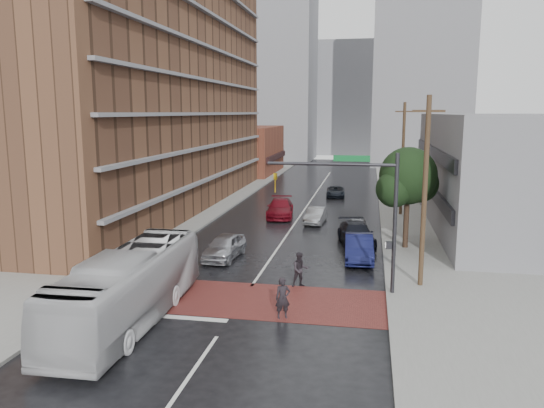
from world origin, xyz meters
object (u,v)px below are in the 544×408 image
at_px(transit_bus, 130,287).
at_px(suv_travel, 336,192).
at_px(car_parked_near, 359,248).
at_px(pedestrian_a, 283,298).
at_px(car_travel_a, 224,247).
at_px(car_parked_far, 357,226).
at_px(pedestrian_b, 300,270).
at_px(car_parked_mid, 356,234).
at_px(car_travel_b, 316,215).
at_px(car_travel_c, 280,208).

bearing_deg(transit_bus, suv_travel, 78.71).
bearing_deg(car_parked_near, pedestrian_a, -109.99).
bearing_deg(car_parked_near, transit_bus, -132.12).
height_order(car_travel_a, car_parked_far, car_travel_a).
xyz_separation_m(pedestrian_b, car_parked_near, (2.94, 5.66, -0.12)).
bearing_deg(suv_travel, car_parked_mid, -85.74).
relative_size(car_travel_b, car_parked_mid, 0.76).
xyz_separation_m(pedestrian_a, car_parked_far, (2.85, 17.52, -0.30)).
relative_size(pedestrian_b, car_parked_far, 0.50).
bearing_deg(pedestrian_b, car_travel_a, 118.45).
height_order(car_travel_c, suv_travel, car_travel_c).
distance_m(pedestrian_a, car_travel_b, 20.90).
height_order(pedestrian_b, car_travel_c, pedestrian_b).
bearing_deg(car_parked_far, pedestrian_b, -102.99).
relative_size(pedestrian_b, car_travel_b, 0.46).
distance_m(car_travel_a, car_parked_near, 8.44).
distance_m(transit_bus, car_parked_mid, 18.33).
bearing_deg(car_parked_far, suv_travel, 97.63).
relative_size(pedestrian_a, suv_travel, 0.45).
distance_m(car_travel_b, car_travel_c, 3.98).
relative_size(pedestrian_b, car_travel_c, 0.34).
distance_m(car_travel_a, car_travel_b, 12.71).
height_order(pedestrian_a, suv_travel, pedestrian_a).
bearing_deg(car_parked_far, car_parked_near, -89.27).
relative_size(pedestrian_b, car_travel_a, 0.41).
bearing_deg(car_travel_c, car_travel_a, -101.26).
xyz_separation_m(car_travel_b, car_travel_c, (-3.37, 2.11, 0.13)).
height_order(car_travel_c, car_parked_mid, car_travel_c).
bearing_deg(car_parked_mid, car_travel_c, 117.02).
relative_size(car_parked_near, car_parked_far, 1.31).
distance_m(car_parked_near, car_parked_mid, 3.93).
bearing_deg(car_travel_a, transit_bus, -92.95).
distance_m(car_travel_a, car_parked_mid, 9.54).
bearing_deg(car_parked_mid, pedestrian_b, -116.20).
relative_size(car_travel_a, car_travel_c, 0.83).
distance_m(car_travel_c, suv_travel, 12.83).
distance_m(car_travel_b, car_parked_far, 4.86).
height_order(car_travel_b, suv_travel, car_travel_b).
distance_m(car_travel_a, car_parked_far, 11.72).
height_order(pedestrian_a, car_travel_c, pedestrian_a).
relative_size(transit_bus, car_travel_a, 2.54).
bearing_deg(car_travel_b, suv_travel, 92.10).
distance_m(pedestrian_a, car_parked_mid, 14.37).
distance_m(pedestrian_a, suv_travel, 35.16).
xyz_separation_m(car_travel_c, car_parked_far, (6.88, -5.48, -0.15)).
height_order(pedestrian_a, car_parked_mid, pedestrian_a).
bearing_deg(car_travel_c, pedestrian_b, -83.50).
bearing_deg(car_parked_near, car_parked_far, 89.29).
distance_m(transit_bus, car_travel_c, 24.78).
bearing_deg(car_travel_b, car_parked_mid, -57.79).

